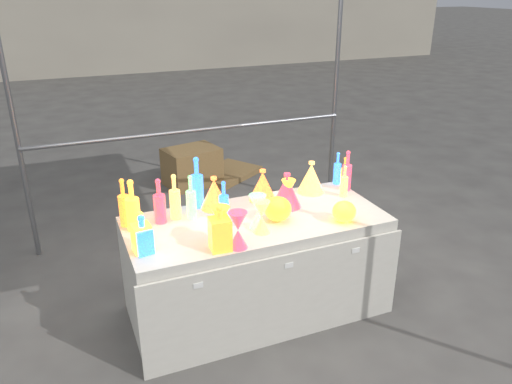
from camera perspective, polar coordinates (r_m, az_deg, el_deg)
name	(u,v)px	position (r m, az deg, el deg)	size (l,w,h in m)	color
ground	(256,308)	(3.86, 0.00, -13.13)	(80.00, 80.00, 0.00)	#605E59
display_table	(256,266)	(3.64, 0.06, -8.44)	(1.84, 0.83, 0.75)	silver
cardboard_box_closed	(192,167)	(6.04, -7.32, 2.90)	(0.62, 0.45, 0.45)	olive
cardboard_box_flat	(226,173)	(6.33, -3.40, 2.15)	(0.80, 0.57, 0.07)	olive
bottle_0	(132,203)	(3.48, -14.02, -1.19)	(0.07, 0.07, 0.27)	red
bottle_1	(197,182)	(3.60, -6.76, 1.12)	(0.09, 0.09, 0.38)	green
bottle_2	(124,202)	(3.42, -14.87, -1.15)	(0.07, 0.07, 0.34)	gold
bottle_3	(159,201)	(3.41, -10.98, -1.00)	(0.08, 0.08, 0.32)	#1C25A3
bottle_4	(175,196)	(3.46, -9.27, -0.49)	(0.08, 0.08, 0.32)	#14806A
bottle_5	(191,197)	(3.43, -7.43, -0.61)	(0.07, 0.07, 0.32)	#C226B0
bottle_6	(132,205)	(3.34, -13.94, -1.46)	(0.09, 0.09, 0.36)	red
bottle_7	(224,201)	(3.39, -3.70, -1.03)	(0.07, 0.07, 0.29)	green
decanter_0	(141,232)	(3.08, -12.98, -4.43)	(0.11, 0.11, 0.27)	red
decanter_1	(220,227)	(3.03, -4.15, -4.06)	(0.13, 0.13, 0.29)	gold
decanter_2	(142,234)	(3.06, -12.85, -4.72)	(0.10, 0.10, 0.25)	green
hourglass_0	(221,225)	(3.12, -4.06, -3.76)	(0.12, 0.12, 0.24)	gold
hourglass_1	(238,230)	(3.05, -2.07, -4.37)	(0.12, 0.12, 0.24)	#1C25A3
hourglass_2	(262,217)	(3.24, 0.66, -2.86)	(0.11, 0.11, 0.22)	#14806A
hourglass_3	(258,211)	(3.30, 0.19, -2.24)	(0.12, 0.12, 0.23)	#C226B0
hourglass_4	(288,193)	(3.62, 3.72, -0.15)	(0.10, 0.10, 0.21)	red
globe_0	(344,213)	(3.45, 10.03, -2.34)	(0.16, 0.16, 0.13)	red
globe_2	(278,210)	(3.42, 2.50, -2.08)	(0.19, 0.19, 0.15)	gold
lampshade_0	(263,185)	(3.72, 0.77, 0.82)	(0.20, 0.20, 0.24)	yellow
lampshade_1	(214,193)	(3.59, -4.80, -0.07)	(0.20, 0.20, 0.24)	yellow
lampshade_2	(287,190)	(3.62, 3.53, 0.25)	(0.22, 0.22, 0.26)	#1C25A3
lampshade_3	(311,177)	(3.88, 6.32, 1.73)	(0.21, 0.21, 0.25)	#14806A
bottle_8	(337,168)	(4.08, 9.29, 2.72)	(0.06, 0.06, 0.27)	green
bottle_9	(345,173)	(3.99, 10.09, 2.17)	(0.06, 0.06, 0.26)	gold
bottle_10	(347,170)	(3.95, 10.37, 2.44)	(0.07, 0.07, 0.32)	#1C25A3
bottle_11	(344,181)	(3.84, 10.06, 1.24)	(0.06, 0.06, 0.25)	#14806A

